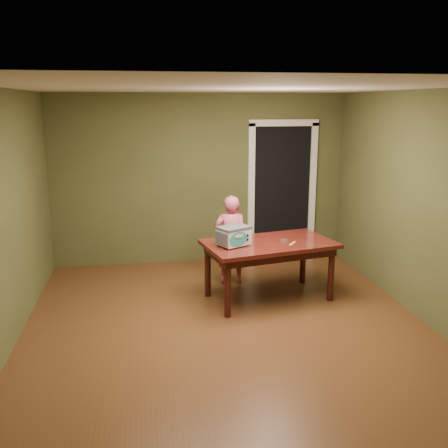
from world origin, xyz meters
name	(u,v)px	position (x,y,z in m)	size (l,w,h in m)	color
floor	(227,328)	(0.00, 0.00, 0.00)	(5.00, 5.00, 0.00)	#5A3019
room_shell	(228,176)	(0.00, 0.00, 1.71)	(4.52, 5.02, 2.61)	#50532C
doorway	(277,190)	(1.30, 2.78, 1.06)	(1.10, 0.66, 2.25)	black
dining_table	(269,250)	(0.66, 0.77, 0.65)	(1.75, 1.21, 0.75)	#3B130D
toy_oven	(234,235)	(0.20, 0.69, 0.88)	(0.46, 0.40, 0.24)	#4C4F54
baking_pan	(284,240)	(0.86, 0.78, 0.76)	(0.10, 0.10, 0.02)	silver
spatula	(293,243)	(0.93, 0.65, 0.75)	(0.18, 0.03, 0.01)	#E0B161
child	(231,240)	(0.29, 1.43, 0.62)	(0.45, 0.30, 1.24)	#D25674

